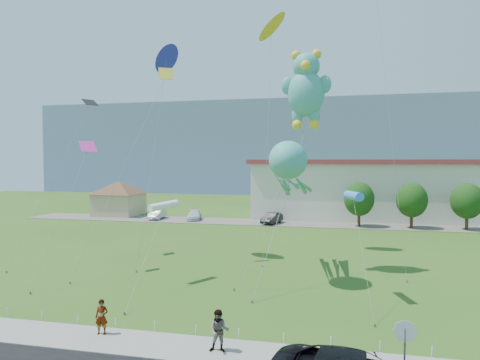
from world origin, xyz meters
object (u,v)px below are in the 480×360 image
(stop_sign, at_px, (405,338))
(warehouse, at_px, (477,190))
(parked_car_white, at_px, (194,215))
(pedestrian_right, at_px, (219,331))
(pavilion, at_px, (119,195))
(octopus_kite, at_px, (290,170))
(pedestrian_left, at_px, (102,317))
(parked_car_black, at_px, (272,218))
(parked_car_silver, at_px, (157,214))
(teddy_bear_kite, at_px, (306,88))

(stop_sign, bearing_deg, warehouse, 71.10)
(warehouse, bearing_deg, parked_car_white, -167.09)
(stop_sign, height_order, pedestrian_right, stop_sign)
(pavilion, xyz_separation_m, octopus_kite, (28.14, -28.81, 4.32))
(pedestrian_left, bearing_deg, parked_car_white, 89.92)
(parked_car_black, xyz_separation_m, octopus_kite, (4.80, -24.92, 6.59))
(parked_car_white, bearing_deg, pedestrian_right, -83.18)
(pedestrian_left, xyz_separation_m, octopus_kite, (7.30, 11.46, 6.45))
(pavilion, relative_size, parked_car_silver, 2.23)
(parked_car_white, xyz_separation_m, parked_car_black, (10.80, -1.29, 0.07))
(warehouse, distance_m, teddy_bear_kite, 39.40)
(stop_sign, bearing_deg, parked_car_silver, 123.72)
(pavilion, bearing_deg, octopus_kite, -45.67)
(octopus_kite, xyz_separation_m, teddy_bear_kite, (0.87, 2.75, 5.94))
(pedestrian_right, bearing_deg, stop_sign, -16.28)
(warehouse, height_order, teddy_bear_kite, teddy_bear_kite)
(pedestrian_left, bearing_deg, stop_sign, -21.25)
(parked_car_white, bearing_deg, parked_car_silver, 170.61)
(parked_car_silver, distance_m, parked_car_black, 16.07)
(octopus_kite, bearing_deg, teddy_bear_kite, 72.52)
(pavilion, xyz_separation_m, pedestrian_left, (20.84, -40.26, -2.14))
(octopus_kite, bearing_deg, pavilion, 134.33)
(stop_sign, distance_m, parked_car_silver, 47.22)
(parked_car_black, bearing_deg, pavilion, -175.13)
(octopus_kite, bearing_deg, stop_sign, -68.19)
(stop_sign, distance_m, parked_car_black, 39.66)
(octopus_kite, relative_size, teddy_bear_kite, 0.58)
(pedestrian_right, relative_size, parked_car_white, 0.41)
(pedestrian_right, bearing_deg, parked_car_black, 89.63)
(pavilion, height_order, teddy_bear_kite, teddy_bear_kite)
(pedestrian_right, height_order, teddy_bear_kite, teddy_bear_kite)
(stop_sign, xyz_separation_m, parked_car_silver, (-26.20, 39.26, -1.13))
(pavilion, height_order, pedestrian_left, pavilion)
(parked_car_white, bearing_deg, teddy_bear_kite, -68.18)
(pavilion, height_order, warehouse, warehouse)
(parked_car_black, distance_m, octopus_kite, 26.22)
(stop_sign, xyz_separation_m, octopus_kite, (-5.36, 13.40, 5.47))
(pedestrian_left, bearing_deg, parked_car_black, 73.56)
(parked_car_black, bearing_deg, teddy_bear_kite, -61.34)
(pavilion, bearing_deg, pedestrian_right, -57.01)
(octopus_kite, height_order, teddy_bear_kite, teddy_bear_kite)
(pedestrian_right, bearing_deg, parked_car_silver, 111.60)
(stop_sign, distance_m, parked_car_white, 44.84)
(parked_car_white, bearing_deg, octopus_kite, -72.49)
(parked_car_white, xyz_separation_m, teddy_bear_kite, (16.47, -23.46, 12.60))
(parked_car_black, bearing_deg, pedestrian_left, -79.61)
(pavilion, distance_m, pedestrian_right, 48.74)
(pavilion, xyz_separation_m, teddy_bear_kite, (29.01, -26.05, 10.25))
(pavilion, height_order, parked_car_white, pavilion)
(parked_car_white, bearing_deg, pavilion, 155.07)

